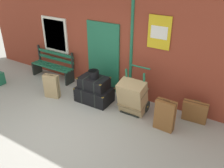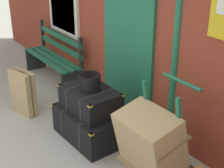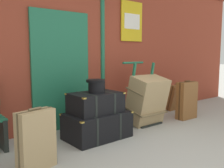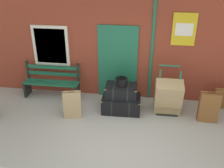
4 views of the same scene
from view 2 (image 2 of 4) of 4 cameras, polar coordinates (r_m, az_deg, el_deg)
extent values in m
cube|color=brown|center=(4.69, 7.07, 11.02)|extent=(10.40, 0.30, 3.20)
cube|color=#1E6647|center=(4.98, 2.59, 5.40)|extent=(1.10, 0.05, 2.10)
cube|color=#123D2A|center=(4.97, 2.48, 5.37)|extent=(0.06, 0.02, 2.10)
cube|color=silver|center=(6.42, -8.17, 13.27)|extent=(1.04, 0.06, 1.16)
cube|color=silver|center=(6.41, -8.32, 13.25)|extent=(0.88, 0.02, 1.00)
cylinder|color=#1E6647|center=(4.18, 10.92, 9.10)|extent=(0.09, 0.09, 3.14)
cube|color=#1E6647|center=(6.48, -11.20, 3.95)|extent=(1.60, 0.09, 0.04)
cube|color=#1E6647|center=(6.54, -10.10, 4.21)|extent=(1.60, 0.09, 0.04)
cube|color=#1E6647|center=(6.59, -9.01, 4.48)|extent=(1.60, 0.09, 0.04)
cube|color=#1E6647|center=(6.55, -8.66, 6.23)|extent=(1.60, 0.05, 0.10)
cube|color=#1E6647|center=(6.49, -8.77, 7.90)|extent=(1.60, 0.05, 0.10)
cube|color=black|center=(7.27, -12.66, 4.20)|extent=(0.06, 0.40, 0.45)
cube|color=black|center=(7.19, -11.57, 8.32)|extent=(0.06, 0.06, 0.56)
cube|color=black|center=(5.99, -6.69, 0.18)|extent=(0.06, 0.40, 0.45)
cube|color=black|center=(5.90, -5.23, 5.13)|extent=(0.06, 0.06, 0.56)
cube|color=black|center=(4.77, -3.66, -6.74)|extent=(1.01, 0.66, 0.42)
cube|color=black|center=(4.93, -5.11, -5.64)|extent=(0.05, 0.65, 0.43)
cube|color=black|center=(4.61, -2.09, -7.91)|extent=(0.05, 0.65, 0.43)
cube|color=#B79338|center=(4.91, -9.76, -3.45)|extent=(0.05, 0.05, 0.02)
cube|color=#B79338|center=(4.18, -3.49, -8.45)|extent=(0.05, 0.05, 0.02)
cube|color=#B79338|center=(5.17, -3.90, -1.60)|extent=(0.05, 0.05, 0.02)
cube|color=#B79338|center=(4.49, 2.91, -5.93)|extent=(0.05, 0.05, 0.02)
cube|color=silver|center=(4.65, -7.02, -7.75)|extent=(0.36, 0.01, 0.10)
cube|color=black|center=(4.61, -3.66, -2.67)|extent=(0.81, 0.55, 0.32)
cube|color=black|center=(4.74, -4.86, -1.86)|extent=(0.05, 0.55, 0.33)
cube|color=black|center=(4.47, -2.38, -3.52)|extent=(0.05, 0.55, 0.33)
cube|color=#B79338|center=(4.73, -8.78, -0.19)|extent=(0.05, 0.05, 0.02)
cube|color=#B79338|center=(4.13, -3.70, -3.73)|extent=(0.05, 0.05, 0.02)
cube|color=#B79338|center=(4.95, -3.72, 1.27)|extent=(0.05, 0.05, 0.02)
cube|color=#B79338|center=(4.39, 1.75, -1.88)|extent=(0.05, 0.05, 0.02)
cylinder|color=black|center=(4.47, -3.61, 0.26)|extent=(0.27, 0.27, 0.21)
cylinder|color=black|center=(4.46, -3.85, 1.40)|extent=(0.28, 0.28, 0.04)
cube|color=#1E6647|center=(4.04, 6.24, -6.78)|extent=(0.04, 0.25, 1.19)
cube|color=#1E6647|center=(3.75, 11.39, -9.93)|extent=(0.04, 0.25, 1.19)
cylinder|color=#1E6647|center=(3.75, 11.63, 0.37)|extent=(0.54, 0.04, 0.04)
cylinder|color=black|center=(4.35, 5.96, -11.03)|extent=(0.04, 0.32, 0.32)
cylinder|color=#B79338|center=(4.35, 5.96, -11.03)|extent=(0.07, 0.06, 0.06)
cube|color=tan|center=(3.84, 6.63, -10.64)|extent=(0.68, 0.63, 0.96)
cube|color=olive|center=(3.96, 6.50, -12.92)|extent=(0.70, 0.45, 0.13)
cube|color=olive|center=(3.74, 6.78, -8.23)|extent=(0.70, 0.45, 0.13)
cube|color=tan|center=(5.48, -14.62, -1.44)|extent=(0.48, 0.28, 0.71)
cylinder|color=brown|center=(5.33, -15.05, 2.18)|extent=(0.16, 0.06, 0.03)
cube|color=brown|center=(5.48, -14.62, -1.44)|extent=(0.45, 0.13, 0.72)
camera|label=1|loc=(2.88, -132.60, 3.71)|focal=38.68mm
camera|label=3|loc=(5.96, -45.07, 4.37)|focal=39.80mm
camera|label=4|loc=(4.78, -92.91, 12.17)|focal=40.93mm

